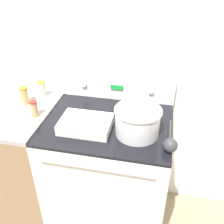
% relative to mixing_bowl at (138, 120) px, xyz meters
% --- Properties ---
extents(kitchen_wall, '(8.00, 0.05, 2.50)m').
position_rel_mixing_bowl_xyz_m(kitchen_wall, '(-0.19, 0.46, 0.20)').
color(kitchen_wall, silver).
rests_on(kitchen_wall, ground_plane).
extents(stove_range, '(0.81, 0.69, 0.95)m').
position_rel_mixing_bowl_xyz_m(stove_range, '(-0.19, 0.09, -0.57)').
color(stove_range, white).
rests_on(stove_range, ground_plane).
extents(control_panel, '(0.81, 0.07, 0.19)m').
position_rel_mixing_bowl_xyz_m(control_panel, '(-0.19, 0.40, 0.00)').
color(control_panel, white).
rests_on(control_panel, stove_range).
extents(side_counter, '(0.57, 0.66, 0.96)m').
position_rel_mixing_bowl_xyz_m(side_counter, '(-0.89, 0.09, -0.56)').
color(side_counter, '#896B4C').
rests_on(side_counter, ground_plane).
extents(mixing_bowl, '(0.28, 0.28, 0.17)m').
position_rel_mixing_bowl_xyz_m(mixing_bowl, '(0.00, 0.00, 0.00)').
color(mixing_bowl, silver).
rests_on(mixing_bowl, stove_range).
extents(casserole_dish, '(0.31, 0.22, 0.06)m').
position_rel_mixing_bowl_xyz_m(casserole_dish, '(-0.31, -0.02, -0.06)').
color(casserole_dish, silver).
rests_on(casserole_dish, stove_range).
extents(ladle, '(0.08, 0.33, 0.08)m').
position_rel_mixing_bowl_xyz_m(ladle, '(0.20, -0.11, -0.06)').
color(ladle, '#333338').
rests_on(ladle, stove_range).
extents(spice_jar_red_cap, '(0.05, 0.05, 0.11)m').
position_rel_mixing_bowl_xyz_m(spice_jar_red_cap, '(-0.67, 0.03, -0.03)').
color(spice_jar_red_cap, tan).
rests_on(spice_jar_red_cap, side_counter).
extents(spice_jar_yellow_cap, '(0.06, 0.06, 0.12)m').
position_rel_mixing_bowl_xyz_m(spice_jar_yellow_cap, '(-0.73, 0.29, -0.02)').
color(spice_jar_yellow_cap, beige).
rests_on(spice_jar_yellow_cap, side_counter).
extents(spice_jar_orange_cap, '(0.06, 0.06, 0.13)m').
position_rel_mixing_bowl_xyz_m(spice_jar_orange_cap, '(-0.81, 0.16, -0.02)').
color(spice_jar_orange_cap, tan).
rests_on(spice_jar_orange_cap, side_counter).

